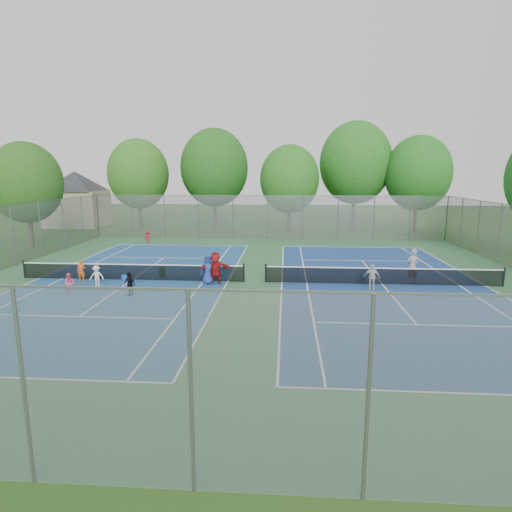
% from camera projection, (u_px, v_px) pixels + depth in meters
% --- Properties ---
extents(ground, '(120.00, 120.00, 0.00)m').
position_uv_depth(ground, '(255.00, 282.00, 23.89)').
color(ground, '#254A17').
rests_on(ground, ground).
extents(court_pad, '(32.00, 32.00, 0.01)m').
position_uv_depth(court_pad, '(255.00, 282.00, 23.89)').
color(court_pad, '#2F633B').
rests_on(court_pad, ground).
extents(court_left, '(10.97, 23.77, 0.01)m').
position_uv_depth(court_left, '(133.00, 280.00, 24.37)').
color(court_left, navy).
rests_on(court_left, court_pad).
extents(court_right, '(10.97, 23.77, 0.01)m').
position_uv_depth(court_right, '(382.00, 284.00, 23.40)').
color(court_right, navy).
rests_on(court_right, court_pad).
extents(net_left, '(12.87, 0.10, 0.91)m').
position_uv_depth(net_left, '(132.00, 272.00, 24.28)').
color(net_left, black).
rests_on(net_left, ground).
extents(net_right, '(12.87, 0.10, 0.91)m').
position_uv_depth(net_right, '(382.00, 276.00, 23.32)').
color(net_right, black).
rests_on(net_right, ground).
extents(fence_north, '(32.00, 0.10, 4.00)m').
position_uv_depth(fence_north, '(267.00, 217.00, 39.18)').
color(fence_north, gray).
rests_on(fence_north, ground).
extents(fence_south, '(32.00, 0.10, 4.00)m').
position_uv_depth(fence_south, '(191.00, 395.00, 7.84)').
color(fence_south, gray).
rests_on(fence_south, ground).
extents(house, '(11.03, 11.03, 7.30)m').
position_uv_depth(house, '(76.00, 189.00, 48.10)').
color(house, '#B7A88C').
rests_on(house, ground).
extents(tree_nw, '(6.40, 6.40, 9.58)m').
position_uv_depth(tree_nw, '(138.00, 174.00, 45.27)').
color(tree_nw, '#443326').
rests_on(tree_nw, ground).
extents(tree_nl, '(7.20, 7.20, 10.69)m').
position_uv_depth(tree_nl, '(214.00, 168.00, 45.58)').
color(tree_nl, '#443326').
rests_on(tree_nl, ground).
extents(tree_nc, '(6.00, 6.00, 8.85)m').
position_uv_depth(tree_nc, '(289.00, 179.00, 43.29)').
color(tree_nc, '#443326').
rests_on(tree_nc, ground).
extents(tree_nr, '(7.60, 7.60, 11.42)m').
position_uv_depth(tree_nr, '(355.00, 163.00, 45.43)').
color(tree_nr, '#443326').
rests_on(tree_nr, ground).
extents(tree_ne, '(6.60, 6.60, 9.77)m').
position_uv_depth(tree_ne, '(418.00, 173.00, 43.26)').
color(tree_ne, '#443326').
rests_on(tree_ne, ground).
extents(tree_side_w, '(5.60, 5.60, 8.47)m').
position_uv_depth(tree_side_w, '(26.00, 183.00, 33.99)').
color(tree_side_w, '#443326').
rests_on(tree_side_w, ground).
extents(ball_crate, '(0.44, 0.44, 0.31)m').
position_uv_depth(ball_crate, '(126.00, 277.00, 24.51)').
color(ball_crate, blue).
rests_on(ball_crate, ground).
extents(ball_hopper, '(0.41, 0.41, 0.62)m').
position_uv_depth(ball_hopper, '(162.00, 272.00, 25.03)').
color(ball_hopper, '#227F2E').
rests_on(ball_hopper, ground).
extents(student_a, '(0.47, 0.31, 1.26)m').
position_uv_depth(student_a, '(81.00, 271.00, 23.85)').
color(student_a, '#E35B15').
rests_on(student_a, ground).
extents(student_b, '(0.57, 0.47, 1.06)m').
position_uv_depth(student_b, '(70.00, 283.00, 21.54)').
color(student_b, '#F65F90').
rests_on(student_b, ground).
extents(student_c, '(0.82, 0.56, 1.16)m').
position_uv_depth(student_c, '(97.00, 276.00, 22.82)').
color(student_c, silver).
rests_on(student_c, ground).
extents(student_d, '(0.76, 0.57, 1.20)m').
position_uv_depth(student_d, '(130.00, 284.00, 21.15)').
color(student_d, black).
rests_on(student_d, ground).
extents(student_e, '(0.89, 0.67, 1.64)m').
position_uv_depth(student_e, '(208.00, 270.00, 23.32)').
color(student_e, navy).
rests_on(student_e, ground).
extents(student_f, '(1.75, 0.83, 1.81)m').
position_uv_depth(student_f, '(215.00, 268.00, 23.27)').
color(student_f, '#A51718').
rests_on(student_f, ground).
extents(child_far_baseline, '(0.76, 0.51, 1.10)m').
position_uv_depth(child_far_baseline, '(148.00, 237.00, 36.76)').
color(child_far_baseline, '#B11920').
rests_on(child_far_baseline, ground).
extents(instructor, '(0.83, 0.71, 1.93)m').
position_uv_depth(instructor, '(412.00, 266.00, 23.56)').
color(instructor, '#939396').
rests_on(instructor, ground).
extents(teen_court_b, '(0.86, 0.53, 1.37)m').
position_uv_depth(teen_court_b, '(372.00, 277.00, 22.22)').
color(teen_court_b, silver).
rests_on(teen_court_b, ground).
extents(tennis_ball_0, '(0.07, 0.07, 0.07)m').
position_uv_depth(tennis_ball_0, '(170.00, 302.00, 20.08)').
color(tennis_ball_0, '#BDDE33').
rests_on(tennis_ball_0, ground).
extents(tennis_ball_1, '(0.07, 0.07, 0.07)m').
position_uv_depth(tennis_ball_1, '(173.00, 293.00, 21.70)').
color(tennis_ball_1, '#CEE234').
rests_on(tennis_ball_1, ground).
extents(tennis_ball_2, '(0.07, 0.07, 0.07)m').
position_uv_depth(tennis_ball_2, '(118.00, 294.00, 21.41)').
color(tennis_ball_2, '#C8DF33').
rests_on(tennis_ball_2, ground).
extents(tennis_ball_3, '(0.07, 0.07, 0.07)m').
position_uv_depth(tennis_ball_3, '(171.00, 292.00, 21.79)').
color(tennis_ball_3, '#B1C82E').
rests_on(tennis_ball_3, ground).
extents(tennis_ball_4, '(0.07, 0.07, 0.07)m').
position_uv_depth(tennis_ball_4, '(191.00, 292.00, 21.75)').
color(tennis_ball_4, '#BAD531').
rests_on(tennis_ball_4, ground).
extents(tennis_ball_5, '(0.07, 0.07, 0.07)m').
position_uv_depth(tennis_ball_5, '(96.00, 290.00, 22.23)').
color(tennis_ball_5, '#CFD531').
rests_on(tennis_ball_5, ground).
extents(tennis_ball_6, '(0.07, 0.07, 0.07)m').
position_uv_depth(tennis_ball_6, '(7.00, 319.00, 17.81)').
color(tennis_ball_6, yellow).
rests_on(tennis_ball_6, ground).
extents(tennis_ball_7, '(0.07, 0.07, 0.07)m').
position_uv_depth(tennis_ball_7, '(104.00, 298.00, 20.68)').
color(tennis_ball_7, '#CDD732').
rests_on(tennis_ball_7, ground).
extents(tennis_ball_8, '(0.07, 0.07, 0.07)m').
position_uv_depth(tennis_ball_8, '(142.00, 298.00, 20.78)').
color(tennis_ball_8, yellow).
rests_on(tennis_ball_8, ground).
extents(tennis_ball_9, '(0.07, 0.07, 0.07)m').
position_uv_depth(tennis_ball_9, '(13.00, 300.00, 20.45)').
color(tennis_ball_9, '#E0F138').
rests_on(tennis_ball_9, ground).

